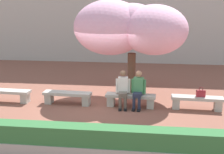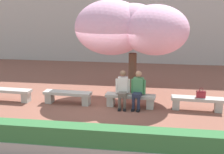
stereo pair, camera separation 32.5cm
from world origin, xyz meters
name	(u,v)px [view 2 (the right image)]	position (x,y,z in m)	size (l,w,h in m)	color
ground_plane	(99,105)	(0.00, 0.00, 0.00)	(100.00, 100.00, 0.00)	brown
stone_bench_west_end	(9,93)	(-3.39, 0.00, 0.30)	(1.74, 0.51, 0.45)	#ADA89E
stone_bench_near_west	(68,96)	(-1.13, 0.00, 0.30)	(1.74, 0.51, 0.45)	#ADA89E
stone_bench_center	(130,99)	(1.13, 0.00, 0.30)	(1.74, 0.51, 0.45)	#ADA89E
stone_bench_near_east	(197,102)	(3.39, 0.00, 0.30)	(1.74, 0.51, 0.45)	#ADA89E
person_seated_left	(123,88)	(0.86, -0.05, 0.70)	(0.51, 0.70, 1.29)	black
person_seated_right	(138,88)	(1.39, -0.05, 0.70)	(0.51, 0.71, 1.29)	black
handbag	(201,94)	(3.50, 0.02, 0.58)	(0.30, 0.15, 0.34)	#A3232D
cherry_tree_main	(131,28)	(0.98, 1.38, 2.62)	(4.28, 2.78, 3.67)	#513828
planter_hedge_foreground	(67,141)	(0.00, -3.82, 0.39)	(11.44, 0.50, 0.80)	#ADA89E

